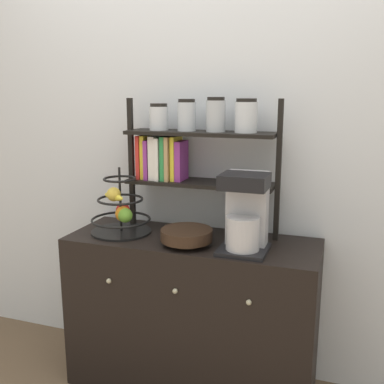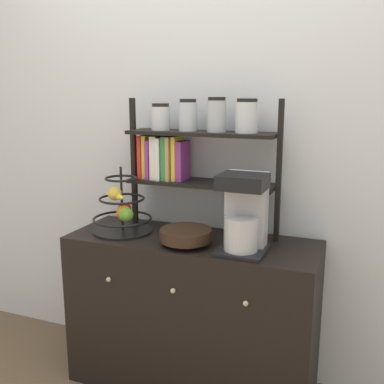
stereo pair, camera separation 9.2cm
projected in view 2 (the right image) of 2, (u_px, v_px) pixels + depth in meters
wall_back at (211, 129)px, 2.31m from camera, size 7.00×0.05×2.60m
sideboard at (192, 313)px, 2.26m from camera, size 1.22×0.46×0.79m
coffee_maker at (244, 214)px, 1.98m from camera, size 0.21×0.22×0.35m
fruit_stand at (122, 211)px, 2.27m from camera, size 0.30×0.30×0.34m
wooden_bowl at (186, 235)px, 2.09m from camera, size 0.24×0.24×0.08m
shelf_hutch at (190, 146)px, 2.22m from camera, size 0.79×0.20×0.68m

